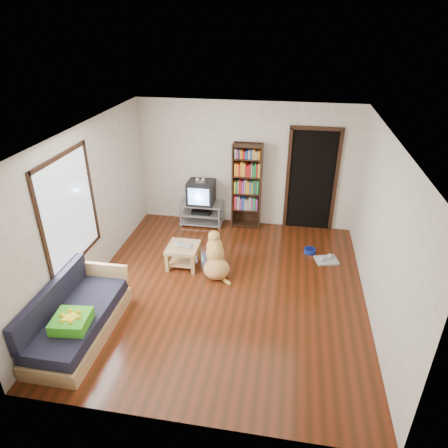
% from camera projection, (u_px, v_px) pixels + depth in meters
% --- Properties ---
extents(ground, '(5.00, 5.00, 0.00)m').
position_uv_depth(ground, '(225.00, 289.00, 6.62)').
color(ground, '#541F0E').
rests_on(ground, ground).
extents(ceiling, '(5.00, 5.00, 0.00)m').
position_uv_depth(ceiling, '(226.00, 134.00, 5.41)').
color(ceiling, white).
rests_on(ceiling, ground).
extents(wall_back, '(4.50, 0.00, 4.50)m').
position_uv_depth(wall_back, '(246.00, 165.00, 8.20)').
color(wall_back, silver).
rests_on(wall_back, ground).
extents(wall_front, '(4.50, 0.00, 4.50)m').
position_uv_depth(wall_front, '(182.00, 335.00, 3.83)').
color(wall_front, silver).
rests_on(wall_front, ground).
extents(wall_left, '(0.00, 5.00, 5.00)m').
position_uv_depth(wall_left, '(86.00, 209.00, 6.36)').
color(wall_left, silver).
rests_on(wall_left, ground).
extents(wall_right, '(0.00, 5.00, 5.00)m').
position_uv_depth(wall_right, '(381.00, 232.00, 5.67)').
color(wall_right, silver).
rests_on(wall_right, ground).
extents(green_cushion, '(0.50, 0.50, 0.15)m').
position_uv_depth(green_cushion, '(71.00, 321.00, 5.19)').
color(green_cushion, green).
rests_on(green_cushion, sofa).
extents(laptop, '(0.37, 0.27, 0.03)m').
position_uv_depth(laptop, '(182.00, 246.00, 7.05)').
color(laptop, '#BDBCC1').
rests_on(laptop, coffee_table).
extents(dog_bowl, '(0.22, 0.22, 0.08)m').
position_uv_depth(dog_bowl, '(310.00, 251.00, 7.63)').
color(dog_bowl, navy).
rests_on(dog_bowl, ground).
extents(grey_rag, '(0.47, 0.41, 0.03)m').
position_uv_depth(grey_rag, '(326.00, 260.00, 7.38)').
color(grey_rag, '#ADADAD').
rests_on(grey_rag, ground).
extents(window, '(0.03, 1.46, 1.70)m').
position_uv_depth(window, '(69.00, 211.00, 5.82)').
color(window, white).
rests_on(window, wall_left).
extents(doorway, '(1.03, 0.05, 2.19)m').
position_uv_depth(doorway, '(312.00, 178.00, 8.06)').
color(doorway, black).
rests_on(doorway, wall_back).
extents(tv_stand, '(0.90, 0.45, 0.50)m').
position_uv_depth(tv_stand, '(202.00, 212.00, 8.59)').
color(tv_stand, '#99999E').
rests_on(tv_stand, ground).
extents(crt_tv, '(0.55, 0.52, 0.58)m').
position_uv_depth(crt_tv, '(201.00, 192.00, 8.39)').
color(crt_tv, black).
rests_on(crt_tv, tv_stand).
extents(bookshelf, '(0.60, 0.30, 1.80)m').
position_uv_depth(bookshelf, '(247.00, 182.00, 8.19)').
color(bookshelf, black).
rests_on(bookshelf, ground).
extents(sofa, '(0.80, 1.80, 0.80)m').
position_uv_depth(sofa, '(77.00, 319.00, 5.57)').
color(sofa, tan).
rests_on(sofa, ground).
extents(coffee_table, '(0.55, 0.55, 0.40)m').
position_uv_depth(coffee_table, '(183.00, 252.00, 7.13)').
color(coffee_table, tan).
rests_on(coffee_table, ground).
extents(dog, '(0.60, 0.82, 0.73)m').
position_uv_depth(dog, '(216.00, 259.00, 6.96)').
color(dog, '#BA8947').
rests_on(dog, ground).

